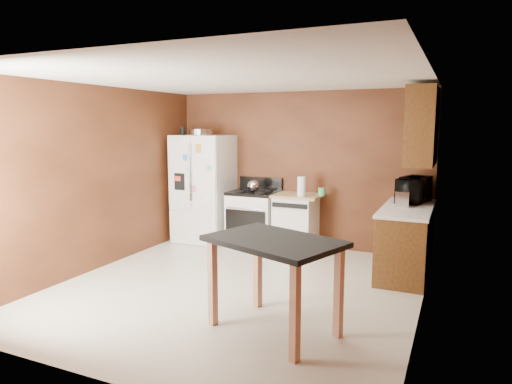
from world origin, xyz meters
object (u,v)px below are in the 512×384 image
Objects in this scene: green_canister at (322,192)px; dishwasher at (296,222)px; kettle at (253,186)px; microwave at (414,191)px; toaster at (403,198)px; refrigerator at (204,188)px; pen_cup at (183,131)px; gas_range at (254,218)px; paper_towel at (301,186)px; roasting_pan at (201,132)px; island at (274,253)px.

dishwasher is at bearing -175.70° from green_canister.
kettle is 2.45m from microwave.
toaster is at bearing -8.55° from kettle.
kettle is at bearing -0.31° from refrigerator.
pen_cup is 1.56m from kettle.
green_canister is (2.39, 0.16, -0.91)m from pen_cup.
microwave is 0.53× the size of gas_range.
refrigerator reaches higher than toaster.
paper_towel is at bearing 108.00° from microwave.
roasting_pan is 3.11× the size of pen_cup.
dishwasher is at bearing 3.70° from pen_cup.
roasting_pan is at bearing -175.16° from gas_range.
green_canister reaches higher than island.
refrigerator is (-0.93, 0.00, -0.10)m from kettle.
microwave is 1.86m from dishwasher.
refrigerator is at bearing 106.10° from microwave.
paper_towel is 0.33× the size of dishwasher.
green_canister is at bearing 6.21° from kettle.
island is (1.47, -2.75, -0.23)m from kettle.
green_canister is at bearing 2.79° from gas_range.
refrigerator is at bearing 179.69° from kettle.
toaster is 0.37m from microwave.
toaster is 1.80m from dishwasher.
paper_towel is at bearing 103.22° from island.
refrigerator is at bearing 33.71° from roasting_pan.
kettle is (1.29, 0.04, -0.87)m from pen_cup.
paper_towel is 1.55m from toaster.
paper_towel is 1.62m from microwave.
green_canister is 2.03m from refrigerator.
toaster is 0.48× the size of microwave.
microwave is at bearing 0.28° from roasting_pan.
paper_towel is at bearing -7.75° from gas_range.
roasting_pan reaches higher than green_canister.
roasting_pan is 2.25m from green_canister.
roasting_pan is 0.45× the size of dishwasher.
kettle reaches higher than green_canister.
pen_cup is at bearing 174.37° from toaster.
microwave is (1.62, 0.05, 0.02)m from paper_towel.
paper_towel reaches higher than island.
gas_range is 0.77× the size of island.
dishwasher is at bearing 105.06° from island.
roasting_pan reaches higher than refrigerator.
paper_towel is at bearing -0.30° from pen_cup.
microwave is at bearing -0.04° from refrigerator.
pen_cup reaches higher than refrigerator.
paper_towel is (0.83, -0.05, 0.04)m from kettle.
pen_cup is at bearing 179.70° from paper_towel.
refrigerator reaches higher than kettle.
paper_towel is at bearing -47.10° from dishwasher.
green_canister is 0.08× the size of island.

